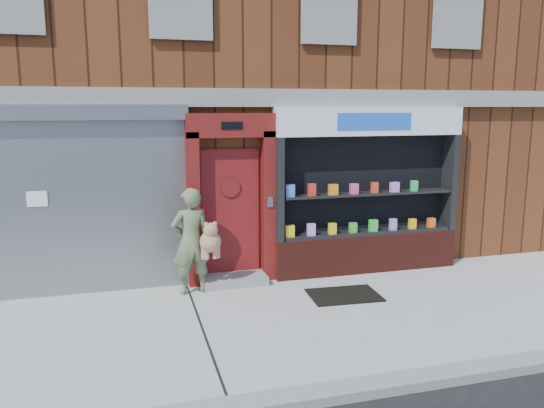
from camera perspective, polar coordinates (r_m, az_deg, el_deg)
name	(u,v)px	position (r m, az deg, el deg)	size (l,w,h in m)	color
ground	(308,316)	(7.89, 3.93, -11.97)	(80.00, 80.00, 0.00)	#9E9E99
curb	(376,387)	(6.08, 11.08, -18.73)	(60.00, 0.30, 0.12)	gray
building	(227,64)	(13.13, -4.89, 14.75)	(12.00, 8.16, 8.00)	#512512
shutter_bay	(91,189)	(8.90, -18.87, 1.57)	(3.10, 0.30, 3.04)	gray
red_door_bay	(231,199)	(9.03, -4.40, 0.54)	(1.52, 0.58, 2.90)	#55100E
pharmacy_bay	(367,198)	(9.78, 10.14, 0.67)	(3.50, 0.41, 3.00)	#531A13
woman	(193,241)	(8.64, -8.48, -3.94)	(0.81, 0.59, 1.74)	#616E48
doormat	(344,295)	(8.74, 7.76, -9.68)	(1.11, 0.78, 0.03)	black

